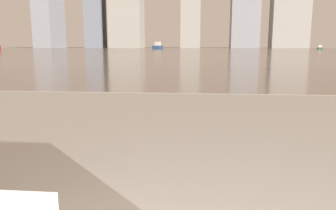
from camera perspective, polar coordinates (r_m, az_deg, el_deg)
name	(u,v)px	position (r m, az deg, el deg)	size (l,w,h in m)	color
harbor_water	(198,51)	(61.82, 5.19, 9.43)	(180.00, 110.00, 0.01)	gray
harbor_boat_1	(320,48)	(81.00, 24.92, 9.00)	(1.62, 2.90, 1.03)	#335647
harbor_boat_3	(158,47)	(83.40, -1.78, 10.15)	(2.26, 5.00, 1.81)	navy
skyline_tower_1	(95,13)	(124.04, -12.61, 15.30)	(6.36, 6.98, 24.28)	slate
skyline_tower_5	(291,7)	(122.38, 20.56, 15.74)	(12.32, 6.81, 27.51)	gray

